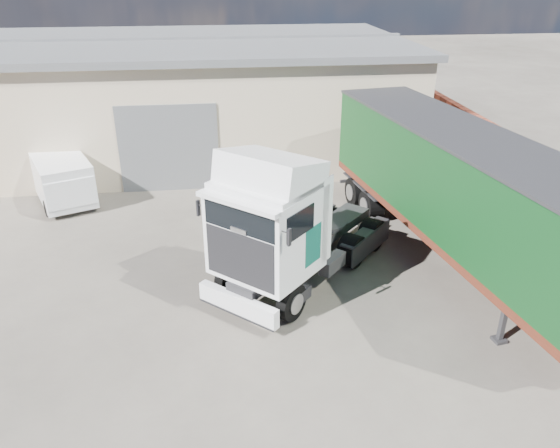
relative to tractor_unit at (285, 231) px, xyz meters
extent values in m
plane|color=#2B2923|center=(-1.67, -1.86, -1.85)|extent=(120.00, 120.00, 0.00)
cube|color=#BEAF92|center=(-7.67, 14.14, 0.65)|extent=(30.00, 12.00, 5.00)
cube|color=#535558|center=(-7.67, 14.14, 3.30)|extent=(30.60, 12.60, 0.30)
cube|color=#535558|center=(-3.67, 8.12, -0.05)|extent=(4.00, 0.08, 3.60)
cube|color=#535558|center=(-7.67, 14.14, 3.50)|extent=(30.60, 0.40, 0.15)
cube|color=#953C26|center=(9.83, 4.14, -0.60)|extent=(0.35, 26.00, 2.50)
cylinder|color=black|center=(-0.80, -0.87, -1.33)|extent=(2.49, 2.41, 1.04)
cylinder|color=black|center=(1.53, 1.66, -1.33)|extent=(2.52, 2.44, 1.04)
cylinder|color=black|center=(2.46, 2.67, -1.33)|extent=(2.52, 2.44, 1.04)
cube|color=#2D2D30|center=(0.79, 0.86, -0.96)|extent=(5.05, 5.38, 0.30)
cube|color=white|center=(-1.44, -1.56, -1.31)|extent=(2.01, 1.88, 0.54)
cube|color=white|center=(-0.57, -0.62, 0.39)|extent=(3.34, 3.33, 2.41)
cube|color=black|center=(-1.34, -1.45, 0.02)|extent=(1.63, 1.51, 1.38)
cube|color=black|center=(-1.32, -1.44, 1.11)|extent=(1.66, 1.54, 0.74)
cube|color=white|center=(-0.44, -0.48, 1.94)|extent=(3.09, 3.06, 1.21)
cube|color=#0C5447|center=(-1.21, 0.51, 0.12)|extent=(0.51, 0.55, 1.08)
cube|color=#0C5447|center=(0.60, -1.17, 0.12)|extent=(0.51, 0.55, 1.08)
cylinder|color=#2D2D30|center=(1.66, 1.80, -0.75)|extent=(1.53, 1.53, 0.12)
cube|color=#2D2D30|center=(5.05, -3.21, -1.27)|extent=(0.36, 0.36, 1.16)
cylinder|color=black|center=(4.75, 5.10, -1.29)|extent=(2.82, 1.50, 1.12)
cube|color=#2D2D30|center=(5.39, 0.89, -0.90)|extent=(2.72, 12.63, 0.37)
cube|color=#602615|center=(5.39, 0.89, -0.55)|extent=(4.49, 12.89, 0.25)
cube|color=black|center=(5.39, 0.89, 0.94)|extent=(4.49, 12.89, 2.74)
cube|color=#2D2D30|center=(5.39, 0.89, 2.34)|extent=(4.56, 12.96, 0.08)
cylinder|color=black|center=(-7.40, 6.37, -1.53)|extent=(1.96, 1.32, 0.64)
cylinder|color=black|center=(-8.62, 9.22, -1.53)|extent=(1.96, 1.32, 0.64)
cube|color=white|center=(-8.01, 7.80, -0.83)|extent=(3.44, 4.82, 1.65)
cube|color=white|center=(-7.29, 6.11, -0.88)|extent=(1.99, 1.51, 1.07)
cube|color=black|center=(-7.36, 6.28, -0.35)|extent=(1.59, 0.74, 0.58)
camera|label=1|loc=(-1.83, -13.57, 6.81)|focal=35.00mm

